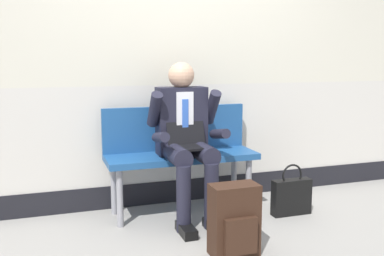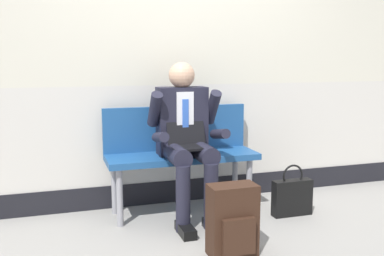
{
  "view_description": "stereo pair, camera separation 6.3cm",
  "coord_description": "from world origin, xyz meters",
  "px_view_note": "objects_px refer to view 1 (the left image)",
  "views": [
    {
      "loc": [
        -1.1,
        -2.99,
        1.29
      ],
      "look_at": [
        -0.02,
        0.19,
        0.75
      ],
      "focal_mm": 41.02,
      "sensor_mm": 36.0,
      "label": 1
    },
    {
      "loc": [
        -1.04,
        -3.01,
        1.29
      ],
      "look_at": [
        -0.02,
        0.19,
        0.75
      ],
      "focal_mm": 41.02,
      "sensor_mm": 36.0,
      "label": 2
    }
  ],
  "objects_px": {
    "backpack": "(234,221)",
    "handbag": "(291,196)",
    "bench_with_person": "(179,148)",
    "person_seated": "(186,136)"
  },
  "relations": [
    {
      "from": "backpack",
      "to": "handbag",
      "type": "distance_m",
      "value": 0.94
    },
    {
      "from": "bench_with_person",
      "to": "person_seated",
      "type": "distance_m",
      "value": 0.24
    },
    {
      "from": "bench_with_person",
      "to": "backpack",
      "type": "height_order",
      "value": "bench_with_person"
    },
    {
      "from": "person_seated",
      "to": "handbag",
      "type": "height_order",
      "value": "person_seated"
    },
    {
      "from": "bench_with_person",
      "to": "person_seated",
      "type": "xyz_separation_m",
      "value": [
        0.0,
        -0.2,
        0.14
      ]
    },
    {
      "from": "person_seated",
      "to": "handbag",
      "type": "relative_size",
      "value": 2.92
    },
    {
      "from": "person_seated",
      "to": "handbag",
      "type": "xyz_separation_m",
      "value": [
        0.85,
        -0.21,
        -0.52
      ]
    },
    {
      "from": "bench_with_person",
      "to": "backpack",
      "type": "distance_m",
      "value": 1.0
    },
    {
      "from": "bench_with_person",
      "to": "backpack",
      "type": "bearing_deg",
      "value": -84.86
    },
    {
      "from": "bench_with_person",
      "to": "handbag",
      "type": "xyz_separation_m",
      "value": [
        0.85,
        -0.41,
        -0.38
      ]
    }
  ]
}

